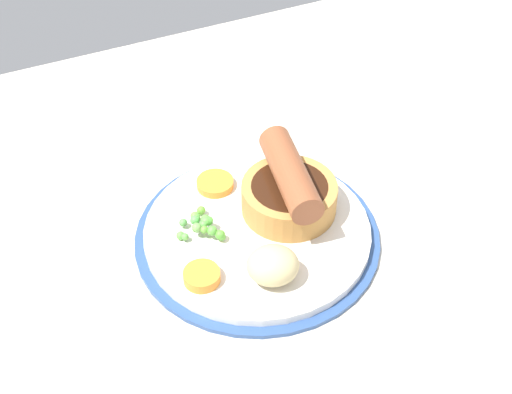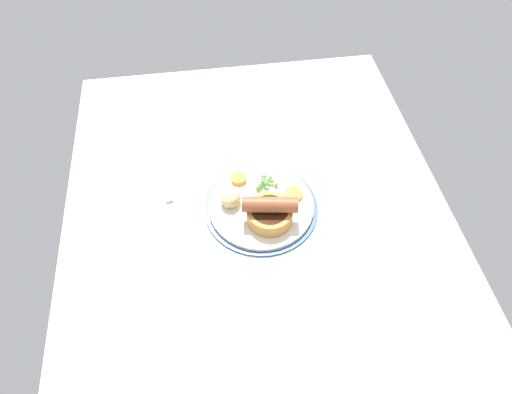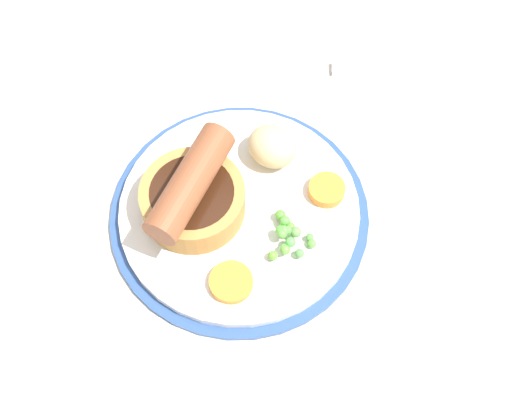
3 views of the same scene
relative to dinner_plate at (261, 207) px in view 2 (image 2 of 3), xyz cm
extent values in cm
cube|color=beige|center=(-5.43, 0.79, -2.07)|extent=(110.00, 80.00, 3.00)
cylinder|color=#2D4C84|center=(0.00, 0.00, -0.32)|extent=(23.80, 23.80, 0.50)
cylinder|color=silver|center=(0.00, 0.00, 0.13)|extent=(21.89, 21.89, 1.40)
cylinder|color=#BC8442|center=(-3.92, -1.10, 2.40)|extent=(9.33, 9.33, 3.13)
cylinder|color=#33190C|center=(-3.92, -1.10, 3.82)|extent=(7.46, 7.46, 0.30)
cylinder|color=brown|center=(-3.92, -1.10, 5.54)|extent=(4.89, 11.30, 3.14)
sphere|color=green|center=(4.33, -1.68, 2.12)|extent=(0.94, 0.94, 0.94)
sphere|color=#57AD41|center=(4.41, -0.56, 1.86)|extent=(0.97, 0.97, 0.97)
sphere|color=#58B14D|center=(5.41, -2.46, 1.95)|extent=(0.93, 0.93, 0.93)
sphere|color=#65AD41|center=(5.15, -3.19, 1.74)|extent=(0.88, 0.88, 0.88)
sphere|color=#61AA36|center=(4.24, -3.90, 1.47)|extent=(0.87, 0.87, 0.87)
sphere|color=#59A445|center=(6.89, -1.29, 1.42)|extent=(0.71, 0.71, 0.71)
sphere|color=#59B844|center=(4.61, -1.66, 2.20)|extent=(0.92, 0.92, 0.92)
sphere|color=#59A945|center=(4.91, -1.46, 2.08)|extent=(0.76, 0.76, 0.76)
sphere|color=#5BA14D|center=(6.42, -3.05, 1.49)|extent=(0.81, 0.81, 0.81)
sphere|color=#53A336|center=(3.85, 0.01, 1.60)|extent=(0.98, 0.98, 0.98)
sphere|color=#62A63B|center=(5.06, -0.96, 1.90)|extent=(0.76, 0.76, 0.76)
sphere|color=#53A337|center=(3.75, 0.15, 1.46)|extent=(0.81, 0.81, 0.81)
sphere|color=#59B545|center=(5.02, -3.02, 1.73)|extent=(0.73, 0.73, 0.73)
sphere|color=#5EA642|center=(4.52, -1.99, 2.14)|extent=(0.90, 0.90, 0.90)
sphere|color=#68A34F|center=(5.62, -1.40, 1.99)|extent=(0.98, 0.98, 0.98)
sphere|color=#57B239|center=(4.56, -1.89, 2.09)|extent=(0.74, 0.74, 0.74)
sphere|color=#5BAD42|center=(7.17, -1.76, 1.25)|extent=(0.84, 0.84, 0.84)
ellipsoid|color=#CCB77F|center=(1.35, 6.21, 2.55)|extent=(5.88, 5.57, 3.44)
cylinder|color=orange|center=(1.44, -7.18, 1.23)|extent=(4.66, 4.66, 0.80)
cylinder|color=orange|center=(7.20, 3.80, 1.35)|extent=(3.73, 3.73, 1.04)
cube|color=silver|center=(13.00, 21.11, -0.27)|extent=(17.83, 6.02, 0.60)
camera|label=1|loc=(19.91, 43.22, 50.25)|focal=50.00mm
camera|label=2|loc=(-56.75, 9.39, 75.92)|focal=32.00mm
camera|label=3|loc=(9.77, -28.33, 58.01)|focal=50.00mm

